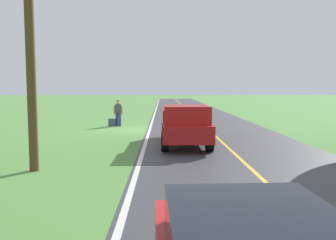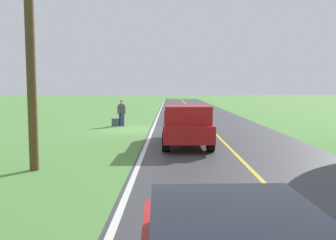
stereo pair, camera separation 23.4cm
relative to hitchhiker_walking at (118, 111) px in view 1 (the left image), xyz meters
The scene contains 8 objects.
ground_plane 2.51m from the hitchhiker_walking, 119.27° to the left, with size 200.00×200.00×0.00m, color #568E42.
road_surface 6.18m from the hitchhiker_walking, 160.73° to the left, with size 7.55×120.00×0.00m, color #3D3D42.
lane_edge_line 3.11m from the hitchhiker_walking, 137.06° to the left, with size 0.16×117.60×0.00m, color silver.
lane_centre_line 6.18m from the hitchhiker_walking, 160.73° to the left, with size 0.14×117.60×0.00m, color gold.
hitchhiker_walking is the anchor object (origin of this frame).
suitcase_carried 0.84m from the hitchhiker_walking, ahead, with size 0.20×0.46×0.51m, color #384C56.
pickup_truck_passing 8.93m from the hitchhiker_walking, 116.32° to the left, with size 2.12×5.41×1.82m.
utility_pole_roadside 13.18m from the hitchhiker_walking, 85.41° to the left, with size 0.28×0.28×8.63m, color brown.
Camera 1 is at (-1.84, 21.52, 2.57)m, focal length 37.80 mm.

